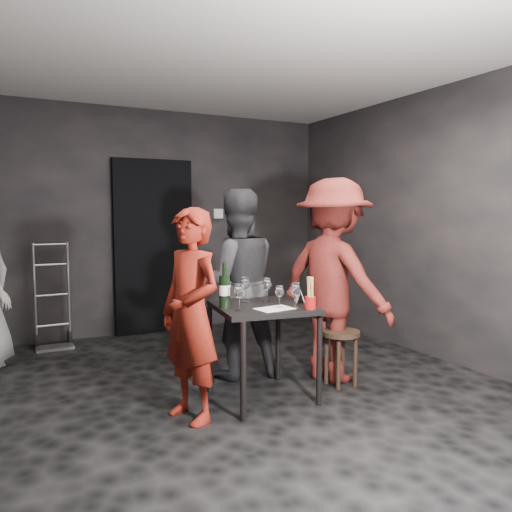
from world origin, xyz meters
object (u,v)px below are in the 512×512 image
stool (341,343)px  server_red (191,314)px  tasting_table (263,317)px  breadstick_cup (310,293)px  man_maroon (334,263)px  hand_truck (54,328)px  wine_bottle (225,290)px  woman_black (236,272)px

stool → server_red: size_ratio=0.31×
tasting_table → breadstick_cup: (0.24, -0.31, 0.22)m
man_maroon → server_red: bearing=82.9°
hand_truck → server_red: 2.63m
hand_truck → tasting_table: (1.34, -2.35, 0.44)m
stool → wine_bottle: size_ratio=1.37×
server_red → breadstick_cup: 0.90m
tasting_table → server_red: bearing=-169.1°
hand_truck → server_red: server_red is taller
man_maroon → wine_bottle: 1.09m
wine_bottle → man_maroon: bearing=5.4°
tasting_table → woman_black: woman_black is taller
wine_bottle → stool: bearing=-3.2°
stool → wine_bottle: (-1.04, 0.06, 0.52)m
hand_truck → woman_black: bearing=-52.4°
hand_truck → man_maroon: (2.11, -2.22, 0.82)m
server_red → wine_bottle: (0.32, 0.15, 0.13)m
stool → woman_black: 1.10m
wine_bottle → tasting_table: bearing=-4.8°
stool → man_maroon: size_ratio=0.23×
stool → woman_black: (-0.68, 0.65, 0.57)m
tasting_table → woman_black: bearing=85.1°
hand_truck → tasting_table: bearing=-61.4°
stool → server_red: bearing=-176.3°
hand_truck → woman_black: woman_black is taller
stool → woman_black: woman_black is taller
wine_bottle → server_red: bearing=-155.3°
tasting_table → wine_bottle: bearing=175.2°
hand_truck → stool: bearing=-50.1°
tasting_table → stool: bearing=-2.5°
woman_black → wine_bottle: (-0.36, -0.59, -0.05)m
hand_truck → man_maroon: man_maroon is taller
stool → breadstick_cup: bearing=-150.7°
server_red → man_maroon: bearing=81.7°
woman_black → man_maroon: man_maroon is taller
man_maroon → wine_bottle: man_maroon is taller
stool → man_maroon: man_maroon is taller
tasting_table → man_maroon: bearing=9.5°
woman_black → breadstick_cup: (0.19, -0.92, -0.07)m
woman_black → breadstick_cup: bearing=111.4°
server_red → breadstick_cup: bearing=59.3°
woman_black → man_maroon: 0.87m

